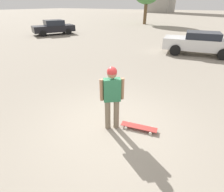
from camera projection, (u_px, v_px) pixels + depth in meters
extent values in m
plane|color=gray|center=(112.00, 127.00, 4.81)|extent=(220.00, 220.00, 0.00)
cylinder|color=#7A6B56|center=(108.00, 115.00, 4.59)|extent=(0.15, 0.15, 0.85)
cylinder|color=#7A6B56|center=(116.00, 114.00, 4.62)|extent=(0.15, 0.15, 0.85)
cube|color=#2D724C|center=(112.00, 90.00, 4.27)|extent=(0.45, 0.41, 0.58)
cylinder|color=#9E7051|center=(102.00, 90.00, 4.23)|extent=(0.09, 0.09, 0.56)
cylinder|color=#9E7051|center=(122.00, 89.00, 4.30)|extent=(0.09, 0.09, 0.56)
sphere|color=#9E7051|center=(112.00, 73.00, 4.07)|extent=(0.23, 0.23, 0.23)
sphere|color=red|center=(112.00, 72.00, 4.05)|extent=(0.24, 0.24, 0.24)
cube|color=#A5332D|center=(139.00, 127.00, 4.69)|extent=(0.99, 0.37, 0.01)
cylinder|color=silver|center=(126.00, 128.00, 4.71)|extent=(0.08, 0.04, 0.08)
cylinder|color=silver|center=(128.00, 123.00, 4.91)|extent=(0.08, 0.04, 0.08)
cylinder|color=silver|center=(150.00, 134.00, 4.51)|extent=(0.08, 0.04, 0.08)
cylinder|color=silver|center=(152.00, 128.00, 4.71)|extent=(0.08, 0.04, 0.08)
cube|color=silver|center=(199.00, 44.00, 11.44)|extent=(4.67, 2.37, 0.69)
cube|color=#1E232D|center=(203.00, 35.00, 11.14)|extent=(2.21, 1.85, 0.40)
cylinder|color=black|center=(175.00, 50.00, 11.33)|extent=(0.70, 0.29, 0.68)
cylinder|color=black|center=(177.00, 45.00, 12.78)|extent=(0.70, 0.29, 0.68)
cylinder|color=black|center=(224.00, 54.00, 10.41)|extent=(0.70, 0.29, 0.68)
cylinder|color=black|center=(220.00, 48.00, 11.86)|extent=(0.70, 0.29, 0.68)
cube|color=black|center=(54.00, 28.00, 19.09)|extent=(3.71, 4.65, 0.64)
cube|color=#1E232D|center=(54.00, 23.00, 18.86)|extent=(2.39, 2.50, 0.53)
cylinder|color=black|center=(43.00, 34.00, 17.94)|extent=(0.47, 0.63, 0.61)
cylinder|color=black|center=(40.00, 31.00, 19.34)|extent=(0.47, 0.63, 0.61)
cylinder|color=black|center=(69.00, 32.00, 19.14)|extent=(0.47, 0.63, 0.61)
cylinder|color=black|center=(64.00, 30.00, 20.54)|extent=(0.47, 0.63, 0.61)
cylinder|color=brown|center=(145.00, 12.00, 28.36)|extent=(0.52, 0.52, 3.63)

